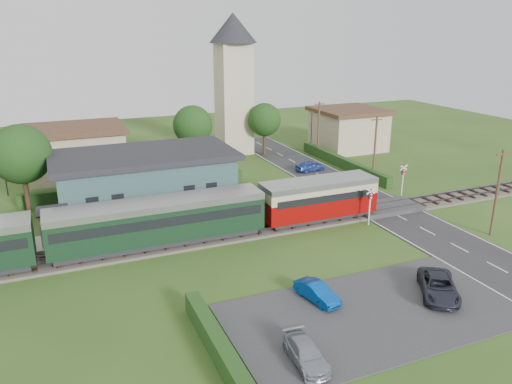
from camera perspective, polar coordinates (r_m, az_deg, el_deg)
name	(u,v)px	position (r m, az deg, el deg)	size (l,w,h in m)	color
ground	(299,235)	(40.37, 4.91, -4.90)	(120.00, 120.00, 0.00)	#2D4C19
railway_track	(288,225)	(41.97, 3.65, -3.77)	(76.00, 3.20, 0.49)	#4C443D
road	(400,217)	(45.61, 16.13, -2.76)	(6.00, 70.00, 0.05)	#28282B
car_park	(371,313)	(30.62, 13.06, -13.35)	(17.00, 9.00, 0.08)	#333335
crossing_deck	(386,208)	(47.00, 14.64, -1.74)	(6.20, 3.40, 0.45)	#333335
platform	(161,228)	(41.70, -10.80, -4.06)	(30.00, 3.00, 0.45)	gray
equipment_hut	(54,225)	(40.45, -22.05, -3.52)	(2.30, 2.30, 2.55)	#C5B597
station_building	(145,180)	(46.26, -12.55, 1.33)	(16.00, 9.00, 5.30)	#2F5757
train	(115,227)	(37.49, -15.79, -3.84)	(43.20, 2.90, 3.40)	#232328
church_tower	(234,74)	(65.00, -2.58, 13.33)	(6.00, 6.00, 17.60)	#C5B597
house_west	(76,151)	(59.22, -19.91, 4.47)	(10.80, 8.80, 5.50)	tan
house_east	(348,129)	(69.26, 10.50, 7.15)	(8.80, 8.80, 5.50)	tan
hedge_carpark	(216,343)	(26.56, -4.56, -16.86)	(0.80, 9.00, 1.20)	#193814
hedge_roadside	(343,163)	(60.12, 9.88, 3.34)	(0.80, 18.00, 1.20)	#193814
hedge_station	(138,188)	(51.11, -13.35, 0.49)	(22.00, 0.80, 1.30)	#193814
tree_a	(21,154)	(47.93, -25.29, 3.91)	(5.20, 5.20, 8.00)	#332316
tree_b	(193,125)	(58.85, -7.24, 7.56)	(4.60, 4.60, 7.34)	#332316
tree_c	(264,120)	(64.10, 0.98, 8.25)	(4.20, 4.20, 6.78)	#332316
utility_pole_b	(497,192)	(43.26, 25.84, -0.01)	(1.40, 0.22, 7.00)	#473321
utility_pole_c	(375,148)	(54.61, 13.42, 4.87)	(1.40, 0.22, 7.00)	#473321
utility_pole_d	(318,128)	(64.43, 7.15, 7.23)	(1.40, 0.22, 7.00)	#473321
crossing_signal_near	(370,201)	(42.49, 12.92, -1.01)	(0.84, 0.28, 3.28)	silver
crossing_signal_far	(403,176)	(50.36, 16.46, 1.74)	(0.84, 0.28, 3.28)	silver
streetlamp_west	(3,166)	(54.43, -26.91, 2.68)	(0.30, 0.30, 5.15)	#3F3F47
streetlamp_east	(312,125)	(69.68, 6.38, 7.61)	(0.30, 0.30, 5.15)	#3F3F47
car_on_road	(310,166)	(57.93, 6.21, 2.98)	(1.41, 3.50, 1.19)	#2C45A9
car_park_blue	(317,292)	(31.02, 6.98, -11.28)	(1.14, 3.28, 1.08)	#033E96
car_park_silver	(306,353)	(25.93, 5.73, -17.88)	(1.45, 3.58, 1.04)	#8F95A4
car_park_dark	(439,286)	(33.20, 20.14, -10.09)	(2.08, 4.51, 1.25)	#242634
pedestrian_near	(261,205)	(43.13, 0.56, -1.52)	(0.57, 0.37, 1.56)	gray
pedestrian_far	(109,222)	(40.80, -16.46, -3.29)	(0.90, 0.70, 1.85)	gray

